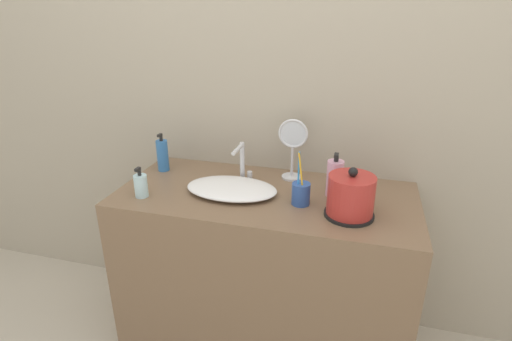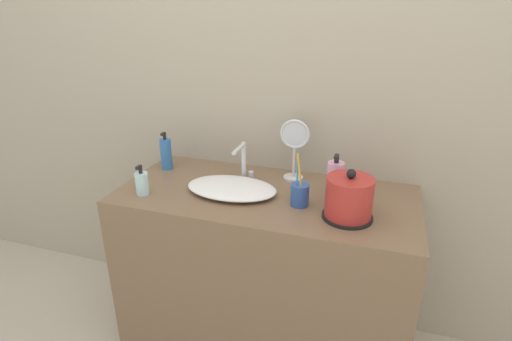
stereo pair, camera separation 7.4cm
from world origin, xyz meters
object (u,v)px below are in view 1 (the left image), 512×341
at_px(shampoo_bottle, 141,185).
at_px(toothbrush_cup, 301,193).
at_px(vanity_mirror, 293,145).
at_px(electric_kettle, 351,198).
at_px(lotion_bottle, 335,178).
at_px(faucet, 242,160).
at_px(mouthwash_bottle, 163,155).

bearing_deg(shampoo_bottle, toothbrush_cup, 9.34).
relative_size(shampoo_bottle, vanity_mirror, 0.47).
bearing_deg(electric_kettle, shampoo_bottle, -175.95).
bearing_deg(toothbrush_cup, shampoo_bottle, -170.66).
xyz_separation_m(toothbrush_cup, lotion_bottle, (0.12, 0.12, 0.03)).
bearing_deg(faucet, electric_kettle, -23.51).
bearing_deg(electric_kettle, lotion_bottle, 113.86).
height_order(faucet, electric_kettle, electric_kettle).
height_order(faucet, shampoo_bottle, faucet).
bearing_deg(toothbrush_cup, vanity_mirror, 108.40).
bearing_deg(electric_kettle, mouthwash_bottle, 165.66).
height_order(electric_kettle, vanity_mirror, vanity_mirror).
relative_size(faucet, vanity_mirror, 0.62).
relative_size(electric_kettle, lotion_bottle, 1.04).
height_order(toothbrush_cup, vanity_mirror, vanity_mirror).
bearing_deg(mouthwash_bottle, faucet, -2.25).
height_order(electric_kettle, lotion_bottle, electric_kettle).
relative_size(faucet, lotion_bottle, 0.93).
bearing_deg(toothbrush_cup, faucet, 150.74).
bearing_deg(vanity_mirror, lotion_bottle, -33.26).
distance_m(lotion_bottle, mouthwash_bottle, 0.82).
distance_m(lotion_bottle, vanity_mirror, 0.26).
xyz_separation_m(shampoo_bottle, vanity_mirror, (0.57, 0.36, 0.11)).
height_order(faucet, mouthwash_bottle, mouthwash_bottle).
bearing_deg(lotion_bottle, mouthwash_bottle, 175.59).
bearing_deg(vanity_mirror, toothbrush_cup, -71.60).
xyz_separation_m(faucet, lotion_bottle, (0.42, -0.05, -0.02)).
relative_size(electric_kettle, toothbrush_cup, 0.89).
bearing_deg(faucet, vanity_mirror, 22.33).
bearing_deg(toothbrush_cup, mouthwash_bottle, 165.49).
distance_m(faucet, toothbrush_cup, 0.34).
xyz_separation_m(faucet, vanity_mirror, (0.21, 0.09, 0.06)).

